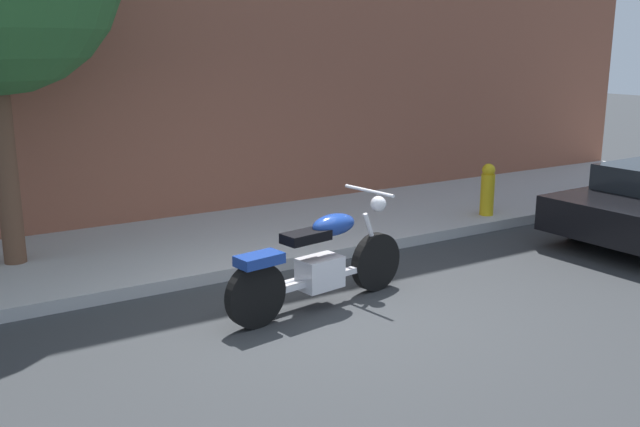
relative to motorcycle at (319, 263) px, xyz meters
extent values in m
plane|color=#303335|center=(-0.07, -0.25, -0.47)|extent=(60.00, 60.00, 0.00)
cube|color=#ABABAB|center=(-0.07, 2.55, -0.40)|extent=(19.28, 2.68, 0.14)
cylinder|color=black|center=(0.78, 0.12, -0.15)|extent=(0.64, 0.20, 0.63)
cylinder|color=black|center=(-0.78, -0.13, -0.15)|extent=(0.64, 0.20, 0.63)
cube|color=silver|center=(0.00, 0.00, -0.10)|extent=(0.48, 0.34, 0.32)
cube|color=silver|center=(0.00, 0.00, -0.17)|extent=(1.42, 0.30, 0.06)
ellipsoid|color=navy|center=(0.18, 0.02, 0.36)|extent=(0.55, 0.34, 0.22)
cube|color=black|center=(-0.17, -0.03, 0.30)|extent=(0.51, 0.31, 0.10)
cube|color=navy|center=(-0.73, -0.12, 0.18)|extent=(0.47, 0.30, 0.10)
cylinder|color=silver|center=(0.72, 0.11, 0.13)|extent=(0.28, 0.09, 0.58)
cylinder|color=silver|center=(0.66, 0.10, 0.64)|extent=(0.14, 0.70, 0.04)
sphere|color=silver|center=(0.80, 0.12, 0.48)|extent=(0.17, 0.17, 0.17)
cylinder|color=silver|center=(-0.27, 0.12, -0.20)|extent=(0.80, 0.21, 0.09)
cylinder|color=black|center=(4.32, 0.26, -0.15)|extent=(0.65, 0.25, 0.64)
cylinder|color=brown|center=(-2.43, 2.75, 0.87)|extent=(0.25, 0.25, 2.68)
cylinder|color=gold|center=(3.87, 1.57, -0.09)|extent=(0.20, 0.20, 0.75)
sphere|color=gold|center=(3.87, 1.57, 0.34)|extent=(0.19, 0.19, 0.19)
camera|label=1|loc=(-3.52, -5.70, 2.13)|focal=39.41mm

